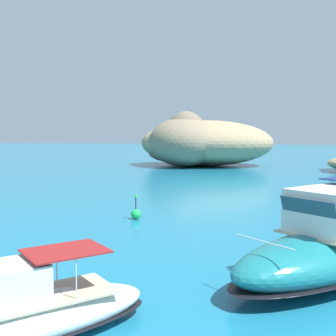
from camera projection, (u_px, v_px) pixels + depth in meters
name	position (u px, v px, depth m)	size (l,w,h in m)	color
islet_large	(198.00, 145.00, 63.26)	(21.13, 21.32, 8.10)	#9E8966
motorboat_white	(20.00, 316.00, 9.39)	(5.50, 5.96, 1.96)	white
channel_buoy	(136.00, 213.00, 23.20)	(0.56, 0.56, 1.48)	green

